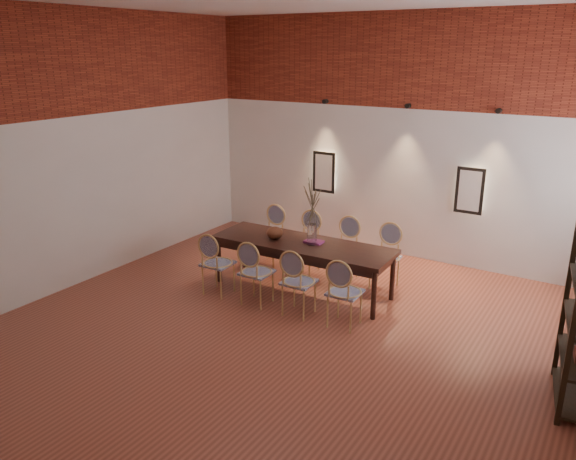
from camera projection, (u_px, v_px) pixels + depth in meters
The scene contains 23 objects.
floor at pixel (283, 334), 7.10m from camera, with size 7.00×7.00×0.02m, color #9A4C36.
wall_back at pixel (397, 138), 9.34m from camera, with size 7.00×0.10×4.00m, color silver.
wall_left at pixel (80, 150), 8.27m from camera, with size 0.10×7.00×4.00m, color silver.
brick_band_back at pixel (400, 60), 8.89m from camera, with size 7.00×0.02×1.50m, color maroon.
brick_band_left at pixel (73, 62), 7.85m from camera, with size 0.02×7.00×1.50m, color maroon.
niche_left at pixel (325, 172), 10.13m from camera, with size 0.36×0.06×0.66m, color #FFEAC6.
niche_right at pixel (470, 190), 8.82m from camera, with size 0.36×0.06×0.66m, color #FFEAC6.
spot_fixture_left at pixel (325, 101), 9.72m from camera, with size 0.08×0.08×0.10m, color black.
spot_fixture_mid at pixel (408, 106), 8.96m from camera, with size 0.08×0.08×0.10m, color black.
spot_fixture_right at pixel (499, 111), 8.25m from camera, with size 0.08×0.08×0.10m, color black.
dining_table at pixel (302, 267), 8.23m from camera, with size 2.68×0.86×0.75m, color black.
chair_near_a at pixel (218, 263), 8.10m from camera, with size 0.44×0.44×0.94m, color tan, non-canonical shape.
chair_near_b at pixel (257, 272), 7.78m from camera, with size 0.44×0.44×0.94m, color tan, non-canonical shape.
chair_near_c at pixel (299, 282), 7.46m from camera, with size 0.44×0.44×0.94m, color tan, non-canonical shape.
chair_near_d at pixel (345, 292), 7.14m from camera, with size 0.44×0.44×0.94m, color tan, non-canonical shape.
chair_far_a at pixel (270, 236), 9.27m from camera, with size 0.44×0.44×0.94m, color tan, non-canonical shape.
chair_far_b at pixel (305, 243), 8.95m from camera, with size 0.44×0.44×0.94m, color tan, non-canonical shape.
chair_far_c at pixel (344, 250), 8.63m from camera, with size 0.44×0.44×0.94m, color tan, non-canonical shape.
chair_far_d at pixel (385, 258), 8.31m from camera, with size 0.44×0.44×0.94m, color tan, non-canonical shape.
vase at pixel (312, 234), 8.00m from camera, with size 0.14×0.14×0.30m, color silver.
dried_branches at pixel (312, 204), 7.86m from camera, with size 0.50×0.50×0.70m, color brown, non-canonical shape.
bowl at pixel (275, 233), 8.26m from camera, with size 0.24×0.24×0.18m, color brown.
book at pixel (314, 242), 8.11m from camera, with size 0.26×0.18×0.03m, color #822860.
Camera 1 is at (3.43, -5.34, 3.43)m, focal length 35.00 mm.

